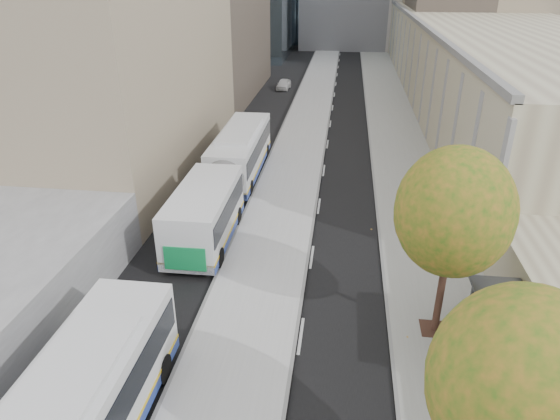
# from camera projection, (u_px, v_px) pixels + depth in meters

# --- Properties ---
(bus_platform) EXTENTS (4.25, 150.00, 0.15)m
(bus_platform) POSITION_uv_depth(u_px,v_px,m) (299.00, 146.00, 40.35)
(bus_platform) COLOR #ABABAB
(bus_platform) RESTS_ON ground
(sidewalk) EXTENTS (4.75, 150.00, 0.08)m
(sidewalk) POSITION_uv_depth(u_px,v_px,m) (400.00, 151.00, 39.44)
(sidewalk) COLOR gray
(sidewalk) RESTS_ON ground
(building_tan) EXTENTS (18.00, 92.00, 8.00)m
(building_tan) POSITION_uv_depth(u_px,v_px,m) (476.00, 49.00, 62.27)
(building_tan) COLOR gray
(building_tan) RESTS_ON ground
(bus_shelter) EXTENTS (1.90, 4.40, 2.53)m
(bus_shelter) POSITION_uv_depth(u_px,v_px,m) (515.00, 323.00, 16.87)
(bus_shelter) COLOR #383A3F
(bus_shelter) RESTS_ON sidewalk
(tree_b) EXTENTS (4.00, 4.00, 6.97)m
(tree_b) POSITION_uv_depth(u_px,v_px,m) (522.00, 387.00, 10.55)
(tree_b) COLOR #312017
(tree_b) RESTS_ON sidewalk
(tree_c) EXTENTS (4.20, 4.20, 7.28)m
(tree_c) POSITION_uv_depth(u_px,v_px,m) (454.00, 213.00, 17.59)
(tree_c) COLOR #312017
(tree_c) RESTS_ON sidewalk
(bus_far) EXTENTS (2.89, 18.46, 3.07)m
(bus_far) POSITION_uv_depth(u_px,v_px,m) (228.00, 174.00, 30.58)
(bus_far) COLOR silver
(bus_far) RESTS_ON ground
(distant_car) EXTENTS (1.61, 3.55, 1.18)m
(distant_car) POSITION_uv_depth(u_px,v_px,m) (284.00, 84.00, 59.49)
(distant_car) COLOR beige
(distant_car) RESTS_ON ground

